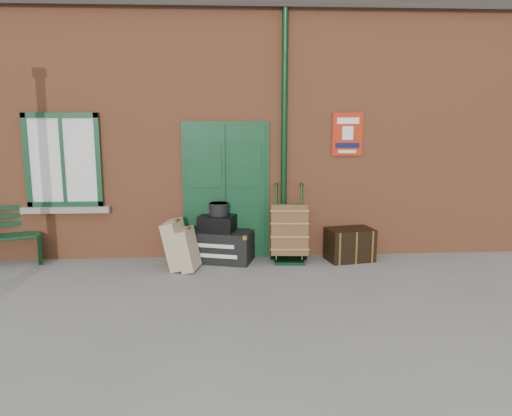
{
  "coord_description": "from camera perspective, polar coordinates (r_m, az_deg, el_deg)",
  "views": [
    {
      "loc": [
        -0.28,
        -6.68,
        2.38
      ],
      "look_at": [
        0.15,
        0.6,
        1.0
      ],
      "focal_mm": 35.0,
      "sensor_mm": 36.0,
      "label": 1
    }
  ],
  "objects": [
    {
      "name": "houdini_trunk",
      "position": [
        8.2,
        -4.08,
        -4.34
      ],
      "size": [
        1.13,
        0.82,
        0.51
      ],
      "primitive_type": "cube",
      "rotation": [
        0.0,
        0.0,
        -0.28
      ],
      "color": "black",
      "rests_on": "ground"
    },
    {
      "name": "dark_trunk",
      "position": [
        8.36,
        10.66,
        -4.12
      ],
      "size": [
        0.82,
        0.62,
        0.53
      ],
      "primitive_type": "cube",
      "rotation": [
        0.0,
        0.0,
        0.2
      ],
      "color": "black",
      "rests_on": "ground"
    },
    {
      "name": "suitcase_back",
      "position": [
        7.86,
        -9.07,
        -4.12
      ],
      "size": [
        0.47,
        0.6,
        0.77
      ],
      "primitive_type": "cube",
      "rotation": [
        0.0,
        -0.22,
        -0.22
      ],
      "color": "tan",
      "rests_on": "ground"
    },
    {
      "name": "ground",
      "position": [
        7.1,
        -0.9,
        -8.88
      ],
      "size": [
        80.0,
        80.0,
        0.0
      ],
      "primitive_type": "plane",
      "color": "gray",
      "rests_on": "ground"
    },
    {
      "name": "suitcase_front",
      "position": [
        7.77,
        -7.81,
        -4.69
      ],
      "size": [
        0.41,
        0.53,
        0.66
      ],
      "primitive_type": "cube",
      "rotation": [
        0.0,
        -0.2,
        -0.22
      ],
      "color": "tan",
      "rests_on": "ground"
    },
    {
      "name": "strongbox",
      "position": [
        8.11,
        -4.47,
        -1.74
      ],
      "size": [
        0.65,
        0.55,
        0.25
      ],
      "primitive_type": "cube",
      "rotation": [
        0.0,
        0.0,
        -0.28
      ],
      "color": "black",
      "rests_on": "houdini_trunk"
    },
    {
      "name": "station_building",
      "position": [
        10.18,
        -1.81,
        9.48
      ],
      "size": [
        10.3,
        4.3,
        4.36
      ],
      "color": "#AD5D37",
      "rests_on": "ground"
    },
    {
      "name": "hatbox",
      "position": [
        8.08,
        -4.28,
        -0.14
      ],
      "size": [
        0.38,
        0.38,
        0.2
      ],
      "primitive_type": "cylinder",
      "rotation": [
        0.0,
        0.0,
        -0.28
      ],
      "color": "black",
      "rests_on": "strongbox"
    },
    {
      "name": "porter_trolley",
      "position": [
        8.2,
        3.79,
        -2.74
      ],
      "size": [
        0.64,
        0.68,
        1.23
      ],
      "rotation": [
        0.0,
        0.0,
        -0.07
      ],
      "color": "black",
      "rests_on": "ground"
    }
  ]
}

